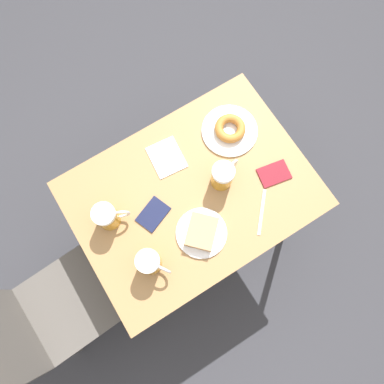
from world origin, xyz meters
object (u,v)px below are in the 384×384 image
chair (38,320)px  beer_mug_left (223,175)px  beer_mug_right (150,263)px  passport_far_edge (274,174)px  beer_mug_center (107,216)px  fork (262,212)px  plate_with_cake (201,232)px  napkin_folded (167,157)px  passport_near_edge (153,214)px  plate_with_donut (230,130)px

chair → beer_mug_left: size_ratio=6.74×
chair → beer_mug_left: chair is taller
beer_mug_right → passport_far_edge: 0.62m
beer_mug_center → beer_mug_right: (-0.24, -0.05, 0.00)m
beer_mug_left → fork: bearing=-161.9°
beer_mug_left → plate_with_cake: bearing=126.9°
napkin_folded → passport_far_edge: (-0.30, -0.34, 0.00)m
beer_mug_left → beer_mug_center: 0.48m
plate_with_cake → fork: plate_with_cake is taller
beer_mug_left → napkin_folded: bearing=34.4°
napkin_folded → fork: bearing=-153.0°
passport_near_edge → passport_far_edge: bearing=-102.9°
plate_with_cake → napkin_folded: (0.35, -0.05, -0.02)m
chair → beer_mug_center: chair is taller
passport_near_edge → passport_far_edge: 0.52m
plate_with_donut → beer_mug_right: beer_mug_right is taller
chair → fork: (-0.13, -1.02, 0.20)m
beer_mug_center → passport_near_edge: (-0.07, -0.15, -0.06)m
beer_mug_right → plate_with_donut: bearing=-61.5°
passport_near_edge → beer_mug_right: bearing=148.0°
chair → plate_with_cake: chair is taller
passport_far_edge → beer_mug_right: bearing=94.6°
chair → plate_with_cake: bearing=-98.7°
plate_with_cake → passport_far_edge: (0.05, -0.39, -0.02)m
chair → fork: bearing=-100.4°
beer_mug_center → beer_mug_right: size_ratio=1.00×
chair → passport_near_edge: bearing=-85.0°
passport_near_edge → chair: bearing=98.0°
plate_with_cake → beer_mug_right: 0.23m
chair → plate_with_donut: (0.23, -1.10, 0.22)m
plate_with_donut → fork: size_ratio=1.61×
beer_mug_right → napkin_folded: beer_mug_right is taller
chair → napkin_folded: size_ratio=5.49×
fork → passport_near_edge: (0.22, 0.38, 0.00)m
beer_mug_right → beer_mug_left: bearing=-71.3°
beer_mug_right → napkin_folded: 0.45m
beer_mug_center → napkin_folded: beer_mug_center is taller
plate_with_cake → passport_far_edge: plate_with_cake is taller
plate_with_cake → fork: (-0.06, -0.25, -0.02)m
beer_mug_center → passport_far_edge: beer_mug_center is taller
plate_with_donut → fork: plate_with_donut is taller
beer_mug_left → passport_far_edge: bearing=-114.6°
plate_with_cake → plate_with_donut: (0.31, -0.34, -0.00)m
passport_near_edge → passport_far_edge: size_ratio=1.07×
chair → plate_with_cake: size_ratio=4.43×
plate_with_cake → napkin_folded: size_ratio=1.24×
beer_mug_center → passport_near_edge: size_ratio=0.88×
chair → beer_mug_left: bearing=-89.1°
plate_with_donut → beer_mug_left: 0.23m
chair → beer_mug_right: bearing=-101.0°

